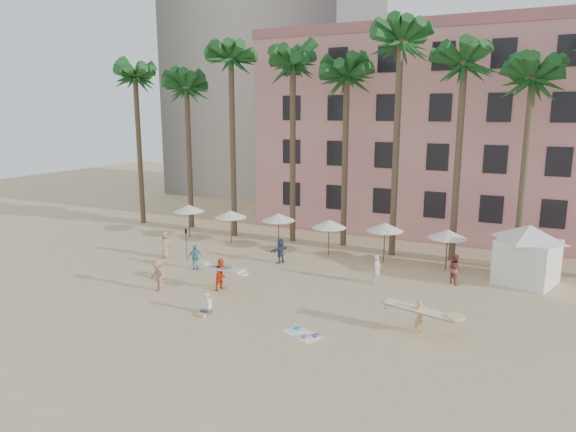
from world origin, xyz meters
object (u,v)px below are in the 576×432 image
(cabana, at_px, (528,249))
(carrier_white, at_px, (222,273))
(carrier_yellow, at_px, (420,314))
(pink_hotel, at_px, (478,135))

(cabana, relative_size, carrier_white, 1.74)
(carrier_yellow, distance_m, carrier_white, 11.34)
(carrier_white, bearing_deg, cabana, 29.76)
(pink_hotel, distance_m, carrier_white, 26.22)
(carrier_yellow, bearing_deg, cabana, 67.00)
(pink_hotel, height_order, cabana, pink_hotel)
(pink_hotel, xyz_separation_m, cabana, (4.65, -13.99, -5.93))
(carrier_yellow, xyz_separation_m, carrier_white, (-11.30, 0.96, 0.06))
(cabana, bearing_deg, carrier_yellow, -113.00)
(carrier_white, bearing_deg, pink_hotel, 64.66)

